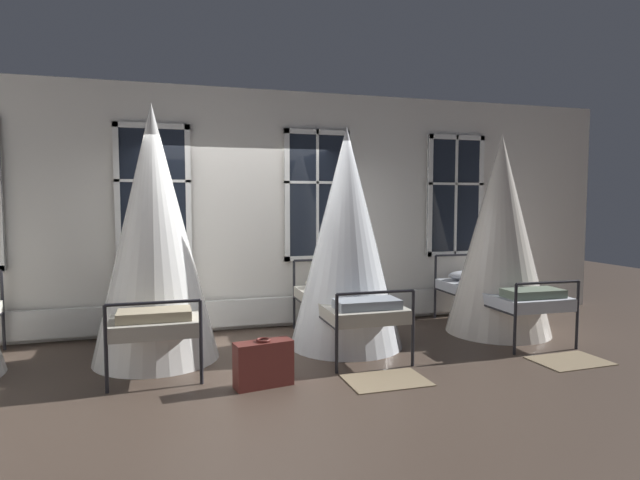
% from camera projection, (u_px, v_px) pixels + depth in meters
% --- Properties ---
extents(ground, '(21.86, 21.86, 0.00)m').
position_uv_depth(ground, '(255.00, 354.00, 6.12)').
color(ground, '#4C3D33').
extents(back_wall_with_windows, '(11.72, 0.10, 3.30)m').
position_uv_depth(back_wall_with_windows, '(238.00, 210.00, 7.23)').
color(back_wall_with_windows, silver).
rests_on(back_wall_with_windows, ground).
extents(window_bank, '(7.59, 0.10, 2.71)m').
position_uv_depth(window_bank, '(240.00, 258.00, 7.16)').
color(window_bank, black).
rests_on(window_bank, ground).
extents(cot_second, '(1.38, 1.98, 2.85)m').
position_uv_depth(cot_second, '(154.00, 237.00, 5.82)').
color(cot_second, black).
rests_on(cot_second, ground).
extents(cot_third, '(1.38, 1.99, 2.68)m').
position_uv_depth(cot_third, '(346.00, 241.00, 6.38)').
color(cot_third, black).
rests_on(cot_third, ground).
extents(cot_fourth, '(1.38, 2.00, 2.67)m').
position_uv_depth(cot_fourth, '(500.00, 238.00, 7.04)').
color(cot_fourth, black).
rests_on(cot_fourth, ground).
extents(rug_third, '(0.80, 0.57, 0.01)m').
position_uv_depth(rug_third, '(387.00, 380.00, 5.20)').
color(rug_third, '#8E7A5B').
rests_on(rug_third, ground).
extents(rug_fourth, '(0.82, 0.59, 0.01)m').
position_uv_depth(rug_fourth, '(570.00, 361.00, 5.83)').
color(rug_fourth, '#8E7A5B').
rests_on(rug_fourth, ground).
extents(suitcase_dark, '(0.59, 0.30, 0.47)m').
position_uv_depth(suitcase_dark, '(263.00, 364.00, 5.03)').
color(suitcase_dark, '#5B231E').
rests_on(suitcase_dark, ground).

